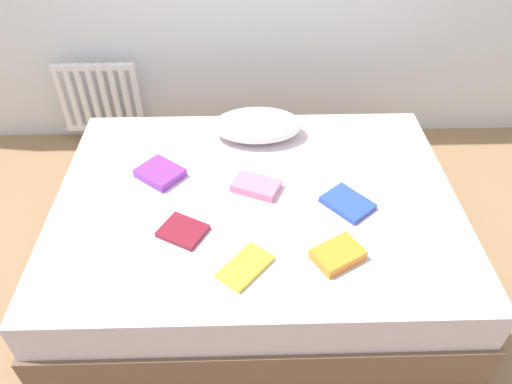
{
  "coord_description": "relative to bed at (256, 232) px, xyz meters",
  "views": [
    {
      "loc": [
        -0.05,
        -1.75,
        2.06
      ],
      "look_at": [
        0.0,
        0.05,
        0.48
      ],
      "focal_mm": 33.49,
      "sensor_mm": 36.0,
      "label": 1
    }
  ],
  "objects": [
    {
      "name": "radiator",
      "position": [
        -1.06,
        1.2,
        0.12
      ],
      "size": [
        0.56,
        0.04,
        0.51
      ],
      "color": "white",
      "rests_on": "ground"
    },
    {
      "name": "textbook_blue",
      "position": [
        0.43,
        -0.08,
        0.27
      ],
      "size": [
        0.27,
        0.28,
        0.03
      ],
      "primitive_type": "cube",
      "rotation": [
        0.0,
        0.0,
        -0.87
      ],
      "color": "#2847B7",
      "rests_on": "bed"
    },
    {
      "name": "pillow",
      "position": [
        0.02,
        0.51,
        0.33
      ],
      "size": [
        0.5,
        0.31,
        0.15
      ],
      "primitive_type": "ellipsoid",
      "color": "white",
      "rests_on": "bed"
    },
    {
      "name": "textbook_maroon",
      "position": [
        -0.34,
        -0.24,
        0.26
      ],
      "size": [
        0.25,
        0.23,
        0.02
      ],
      "primitive_type": "cube",
      "rotation": [
        0.0,
        0.0,
        -0.51
      ],
      "color": "maroon",
      "rests_on": "bed"
    },
    {
      "name": "textbook_yellow",
      "position": [
        -0.06,
        -0.46,
        0.26
      ],
      "size": [
        0.25,
        0.26,
        0.02
      ],
      "primitive_type": "cube",
      "rotation": [
        0.0,
        0.0,
        0.86
      ],
      "color": "yellow",
      "rests_on": "bed"
    },
    {
      "name": "textbook_pink",
      "position": [
        0.0,
        0.05,
        0.27
      ],
      "size": [
        0.26,
        0.22,
        0.04
      ],
      "primitive_type": "cube",
      "rotation": [
        0.0,
        0.0,
        -0.42
      ],
      "color": "pink",
      "rests_on": "bed"
    },
    {
      "name": "textbook_purple",
      "position": [
        -0.49,
        0.16,
        0.28
      ],
      "size": [
        0.27,
        0.27,
        0.04
      ],
      "primitive_type": "cube",
      "rotation": [
        0.0,
        0.0,
        -0.69
      ],
      "color": "purple",
      "rests_on": "bed"
    },
    {
      "name": "textbook_orange",
      "position": [
        0.33,
        -0.41,
        0.28
      ],
      "size": [
        0.25,
        0.23,
        0.05
      ],
      "primitive_type": "cube",
      "rotation": [
        0.0,
        0.0,
        0.53
      ],
      "color": "orange",
      "rests_on": "bed"
    },
    {
      "name": "bed",
      "position": [
        0.0,
        0.0,
        0.0
      ],
      "size": [
        2.0,
        1.5,
        0.5
      ],
      "color": "brown",
      "rests_on": "ground"
    },
    {
      "name": "ground_plane",
      "position": [
        0.0,
        0.0,
        -0.25
      ],
      "size": [
        8.0,
        8.0,
        0.0
      ],
      "primitive_type": "plane",
      "color": "#93704C"
    }
  ]
}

